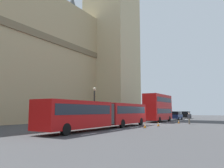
% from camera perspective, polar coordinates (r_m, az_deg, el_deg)
% --- Properties ---
extents(ground_plane, '(160.00, 160.00, 0.00)m').
position_cam_1_polar(ground_plane, '(31.94, 9.41, -10.32)').
color(ground_plane, '#424244').
extents(lane_centre_marking, '(39.00, 0.16, 0.01)m').
position_cam_1_polar(lane_centre_marking, '(36.16, 12.05, -9.84)').
color(lane_centre_marking, silver).
rests_on(lane_centre_marking, ground_plane).
extents(articulated_bus, '(18.33, 2.54, 2.90)m').
position_cam_1_polar(articulated_bus, '(25.22, -2.05, -7.38)').
color(articulated_bus, '#B20F0F').
rests_on(articulated_bus, ground_plane).
extents(double_decker_bus, '(9.00, 2.54, 4.90)m').
position_cam_1_polar(double_decker_bus, '(41.73, 11.68, -5.72)').
color(double_decker_bus, red).
rests_on(double_decker_bus, ground_plane).
extents(sedan_lead, '(4.40, 1.86, 1.85)m').
position_cam_1_polar(sedan_lead, '(53.32, 16.08, -7.74)').
color(sedan_lead, navy).
rests_on(sedan_lead, ground_plane).
extents(sedan_trailing, '(4.40, 1.86, 1.85)m').
position_cam_1_polar(sedan_trailing, '(62.21, 18.38, -7.50)').
color(sedan_trailing, black).
rests_on(sedan_trailing, ground_plane).
extents(traffic_cone_west, '(0.36, 0.36, 0.58)m').
position_cam_1_polar(traffic_cone_west, '(26.62, 8.38, -10.44)').
color(traffic_cone_west, black).
rests_on(traffic_cone_west, ground_plane).
extents(traffic_cone_middle, '(0.36, 0.36, 0.58)m').
position_cam_1_polar(traffic_cone_middle, '(30.13, 11.72, -9.95)').
color(traffic_cone_middle, black).
rests_on(traffic_cone_middle, ground_plane).
extents(traffic_cone_east, '(0.36, 0.36, 0.58)m').
position_cam_1_polar(traffic_cone_east, '(37.50, 16.66, -9.17)').
color(traffic_cone_east, black).
rests_on(traffic_cone_east, ground_plane).
extents(street_lamp, '(0.44, 0.44, 5.27)m').
position_cam_1_polar(street_lamp, '(31.48, -4.54, -4.88)').
color(street_lamp, black).
rests_on(street_lamp, ground_plane).
extents(pedestrian_near_cones, '(0.36, 0.43, 1.69)m').
position_cam_1_polar(pedestrian_near_cones, '(35.67, 19.07, -8.20)').
color(pedestrian_near_cones, '#726651').
rests_on(pedestrian_near_cones, ground_plane).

